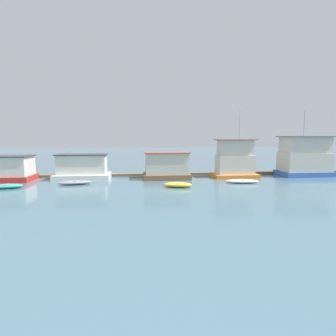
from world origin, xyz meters
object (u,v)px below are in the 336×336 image
(mooring_post_centre, at_px, (105,172))
(houseboat_white, at_px, (82,168))
(dinghy_teal, at_px, (7,186))
(dinghy_grey, at_px, (75,183))
(houseboat_orange, at_px, (235,160))
(houseboat_red, at_px, (6,169))
(houseboat_brown, at_px, (166,166))
(dinghy_yellow, at_px, (178,185))
(dinghy_white, at_px, (242,181))
(houseboat_blue, at_px, (304,157))

(mooring_post_centre, bearing_deg, houseboat_white, -144.18)
(houseboat_white, xyz_separation_m, dinghy_teal, (-6.42, -5.09, -1.20))
(dinghy_teal, height_order, dinghy_grey, dinghy_teal)
(houseboat_orange, bearing_deg, houseboat_red, 179.74)
(houseboat_brown, xyz_separation_m, dinghy_teal, (-16.78, -4.67, -1.37))
(dinghy_teal, height_order, dinghy_yellow, dinghy_yellow)
(dinghy_teal, distance_m, dinghy_yellow, 17.38)
(dinghy_grey, distance_m, mooring_post_centre, 5.90)
(houseboat_brown, relative_size, dinghy_teal, 1.90)
(dinghy_grey, relative_size, mooring_post_centre, 2.82)
(houseboat_white, height_order, mooring_post_centre, houseboat_white)
(houseboat_red, bearing_deg, dinghy_white, -9.70)
(houseboat_red, xyz_separation_m, dinghy_teal, (2.41, -5.04, -1.22))
(houseboat_red, height_order, dinghy_teal, houseboat_red)
(dinghy_white, xyz_separation_m, mooring_post_centre, (-16.12, 6.49, 0.43))
(houseboat_red, bearing_deg, mooring_post_centre, 9.12)
(dinghy_teal, bearing_deg, houseboat_orange, 10.79)
(houseboat_red, xyz_separation_m, dinghy_yellow, (19.74, -6.36, -1.19))
(houseboat_white, bearing_deg, houseboat_blue, 0.12)
(dinghy_grey, bearing_deg, houseboat_brown, 16.69)
(houseboat_blue, height_order, mooring_post_centre, houseboat_blue)
(houseboat_orange, xyz_separation_m, dinghy_teal, (-25.76, -4.91, -1.95))
(houseboat_red, distance_m, mooring_post_centre, 11.43)
(dinghy_teal, bearing_deg, dinghy_yellow, -4.35)
(houseboat_brown, height_order, dinghy_yellow, houseboat_brown)
(dinghy_teal, bearing_deg, mooring_post_centre, 37.71)
(dinghy_teal, xyz_separation_m, dinghy_yellow, (17.33, -1.32, 0.03))
(dinghy_teal, bearing_deg, dinghy_grey, 13.66)
(houseboat_red, bearing_deg, houseboat_blue, 0.18)
(houseboat_red, height_order, houseboat_brown, houseboat_red)
(houseboat_white, bearing_deg, houseboat_orange, -0.54)
(houseboat_red, height_order, houseboat_white, houseboat_red)
(dinghy_teal, xyz_separation_m, dinghy_grey, (6.31, 1.53, -0.01))
(houseboat_brown, xyz_separation_m, dinghy_yellow, (0.55, -5.99, -1.34))
(houseboat_brown, xyz_separation_m, dinghy_white, (8.19, -4.32, -1.38))
(houseboat_white, bearing_deg, houseboat_red, -179.64)
(houseboat_orange, height_order, mooring_post_centre, houseboat_orange)
(houseboat_orange, xyz_separation_m, houseboat_blue, (9.82, 0.25, 0.34))
(houseboat_brown, distance_m, dinghy_grey, 11.01)
(dinghy_teal, distance_m, dinghy_grey, 6.50)
(mooring_post_centre, bearing_deg, dinghy_teal, -142.29)
(houseboat_white, distance_m, dinghy_white, 19.18)
(mooring_post_centre, bearing_deg, houseboat_red, -170.88)
(houseboat_brown, height_order, mooring_post_centre, houseboat_brown)
(houseboat_red, distance_m, houseboat_orange, 28.17)
(houseboat_red, relative_size, houseboat_white, 1.09)
(dinghy_teal, bearing_deg, houseboat_red, 115.53)
(houseboat_white, xyz_separation_m, dinghy_grey, (-0.11, -3.56, -1.22))
(dinghy_grey, bearing_deg, houseboat_red, 158.12)
(dinghy_teal, bearing_deg, houseboat_brown, 15.56)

